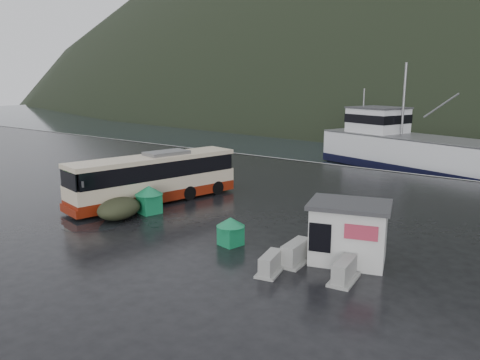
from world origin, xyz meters
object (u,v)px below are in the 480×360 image
Objects in this scene: dome_tent at (120,218)px; jersey_barrier_c at (344,281)px; waste_bin_left at (150,213)px; ticket_kiosk at (347,261)px; fishing_trawler at (426,158)px; jersey_barrier_b at (270,273)px; coach_bus at (156,202)px; waste_bin_right at (231,245)px; white_van at (124,197)px; jersey_barrier_a at (295,263)px.

jersey_barrier_c is at bearing -0.82° from dome_tent.
ticket_kiosk is (11.85, 0.01, 0.00)m from waste_bin_left.
fishing_trawler is (7.31, 30.72, 0.00)m from dome_tent.
dome_tent is at bearing 173.55° from jersey_barrier_b.
coach_bus is 14.69m from jersey_barrier_c.
waste_bin_right is 0.40× the size of ticket_kiosk.
fishing_trawler is at bearing 84.38° from coach_bus.
white_van is 16.93m from jersey_barrier_c.
jersey_barrier_a is (3.41, -0.09, 0.00)m from waste_bin_right.
coach_bus is at bearing 129.48° from waste_bin_left.
ticket_kiosk reaches higher than waste_bin_left.
white_van is at bearing 168.48° from jersey_barrier_c.
jersey_barrier_b is (14.00, -4.38, 0.00)m from white_van.
white_van is 3.47× the size of waste_bin_left.
waste_bin_right is 7.34m from dome_tent.
fishing_trawler reaches higher than jersey_barrier_b.
dome_tent is 31.58m from fishing_trawler.
waste_bin_left is at bearing -38.87° from coach_bus.
ticket_kiosk is at bearing 57.06° from jersey_barrier_b.
white_van is at bearing 137.71° from dome_tent.
white_van reaches higher than dome_tent.
white_van is 29.58m from fishing_trawler.
fishing_trawler is (-5.76, 30.91, 0.00)m from jersey_barrier_c.
white_van is 1.92× the size of dome_tent.
jersey_barrier_b is at bearing -33.19° from white_van.
ticket_kiosk reaches higher than jersey_barrier_c.
dome_tent is 1.71× the size of jersey_barrier_c.
jersey_barrier_a is at bearing 80.09° from jersey_barrier_b.
white_van is 11.21m from waste_bin_right.
dome_tent reaches higher than jersey_barrier_c.
waste_bin_left is 10.38m from jersey_barrier_b.
ticket_kiosk is 3.44m from jersey_barrier_b.
waste_bin_right is (8.43, -3.28, 0.00)m from coach_bus.
ticket_kiosk is (12.36, 1.70, 0.00)m from dome_tent.
jersey_barrier_a is (10.74, 0.27, 0.00)m from dome_tent.
jersey_barrier_c is (13.08, -0.19, 0.00)m from dome_tent.
jersey_barrier_a is 1.15× the size of jersey_barrier_b.
jersey_barrier_c is (2.59, 1.00, 0.00)m from jersey_barrier_b.
jersey_barrier_a is 2.38m from jersey_barrier_c.
jersey_barrier_b is 0.94× the size of jersey_barrier_c.
jersey_barrier_a is 0.07× the size of fishing_trawler.
waste_bin_right is 5.77m from jersey_barrier_c.
waste_bin_right is 30.36m from fishing_trawler.
ticket_kiosk is at bearing -21.18° from white_van.
dome_tent is (-7.33, -0.36, 0.00)m from waste_bin_right.
white_van reaches higher than jersey_barrier_a.
coach_bus is at bearing 158.71° from waste_bin_right.
waste_bin_left is 29.82m from fishing_trawler.
coach_bus is 3.80m from dome_tent.
ticket_kiosk is at bearing 3.44° from coach_bus.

